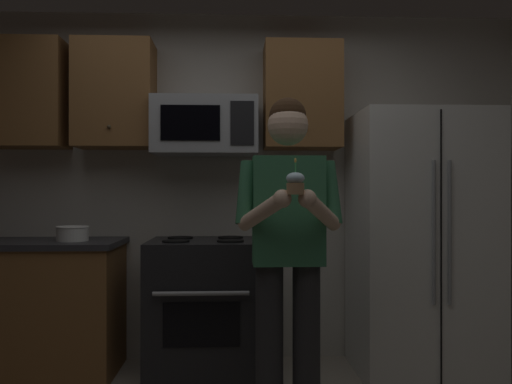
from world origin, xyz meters
name	(u,v)px	position (x,y,z in m)	size (l,w,h in m)	color
wall_back	(227,186)	(0.00, 1.75, 1.30)	(4.40, 0.10, 2.60)	beige
oven_range	(204,306)	(-0.15, 1.36, 0.46)	(0.76, 0.70, 0.93)	black
microwave	(205,127)	(-0.15, 1.48, 1.72)	(0.74, 0.41, 0.40)	#9EA0A5
refrigerator	(420,243)	(1.35, 1.32, 0.90)	(0.90, 0.75, 1.80)	white
cabinet_row_upper	(126,95)	(-0.72, 1.53, 1.95)	(2.78, 0.36, 0.76)	brown
counter_left	(14,308)	(-1.45, 1.38, 0.46)	(1.44, 0.66, 0.92)	brown
bowl_large_white	(72,233)	(-1.04, 1.33, 0.97)	(0.22, 0.22, 0.10)	white
person	(288,239)	(0.34, 0.54, 1.00)	(0.60, 0.48, 1.76)	#262628
cupcake	(295,183)	(0.34, 0.21, 1.29)	(0.09, 0.09, 0.17)	#A87F56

